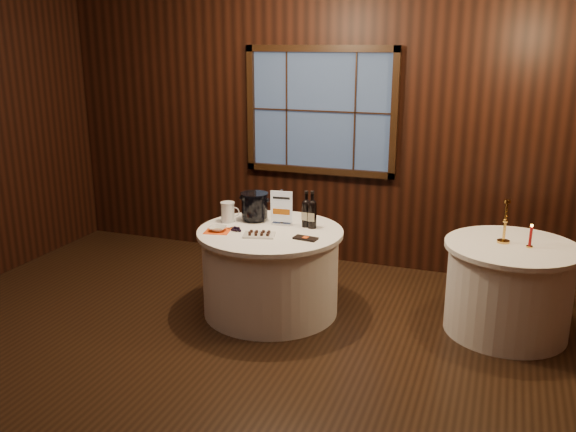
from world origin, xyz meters
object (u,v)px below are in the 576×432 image
at_px(cracker_bowl, 218,229).
at_px(red_candle, 530,238).
at_px(sign_stand, 282,213).
at_px(main_table, 271,271).
at_px(glass_pitcher, 228,212).
at_px(ice_bucket, 254,206).
at_px(chocolate_box, 306,238).
at_px(port_bottle_right, 312,212).
at_px(brass_candlestick, 505,227).
at_px(chocolate_plate, 259,234).
at_px(grape_bunch, 237,229).
at_px(side_table, 508,288).
at_px(port_bottle_left, 306,211).

bearing_deg(cracker_bowl, red_candle, 10.24).
bearing_deg(sign_stand, red_candle, -2.58).
relative_size(main_table, glass_pitcher, 6.87).
relative_size(ice_bucket, chocolate_box, 1.32).
bearing_deg(chocolate_box, sign_stand, 142.70).
relative_size(port_bottle_right, brass_candlestick, 0.92).
relative_size(port_bottle_right, chocolate_plate, 1.11).
relative_size(grape_bunch, brass_candlestick, 0.44).
bearing_deg(red_candle, grape_bunch, -170.59).
bearing_deg(brass_candlestick, side_table, -22.16).
bearing_deg(chocolate_plate, port_bottle_left, 53.44).
xyz_separation_m(port_bottle_left, chocolate_plate, (-0.29, -0.39, -0.13)).
relative_size(sign_stand, red_candle, 1.67).
height_order(ice_bucket, cracker_bowl, ice_bucket).
bearing_deg(ice_bucket, port_bottle_left, -2.18).
relative_size(port_bottle_right, chocolate_box, 1.69).
distance_m(side_table, port_bottle_right, 1.76).
xyz_separation_m(sign_stand, grape_bunch, (-0.30, -0.31, -0.09)).
distance_m(side_table, chocolate_box, 1.73).
bearing_deg(brass_candlestick, grape_bunch, -168.34).
bearing_deg(red_candle, port_bottle_right, -177.11).
height_order(port_bottle_left, cracker_bowl, port_bottle_left).
height_order(glass_pitcher, red_candle, red_candle).
relative_size(cracker_bowl, brass_candlestick, 0.41).
relative_size(sign_stand, grape_bunch, 2.01).
bearing_deg(glass_pitcher, red_candle, -13.03).
relative_size(side_table, sign_stand, 3.35).
bearing_deg(chocolate_box, port_bottle_left, 114.43).
distance_m(grape_bunch, cracker_bowl, 0.17).
distance_m(port_bottle_left, chocolate_box, 0.38).
distance_m(chocolate_box, red_candle, 1.80).
distance_m(cracker_bowl, red_candle, 2.58).
xyz_separation_m(grape_bunch, red_candle, (2.39, 0.40, 0.06)).
xyz_separation_m(glass_pitcher, red_candle, (2.57, 0.18, -0.02)).
bearing_deg(chocolate_plate, main_table, 82.27).
distance_m(port_bottle_left, ice_bucket, 0.51).
height_order(side_table, chocolate_box, chocolate_box).
height_order(port_bottle_left, port_bottle_right, port_bottle_right).
height_order(ice_bucket, grape_bunch, ice_bucket).
height_order(chocolate_plate, cracker_bowl, cracker_bowl).
xyz_separation_m(main_table, glass_pitcher, (-0.45, 0.10, 0.48)).
bearing_deg(chocolate_box, cracker_bowl, -169.77).
relative_size(sign_stand, port_bottle_left, 0.99).
bearing_deg(port_bottle_left, brass_candlestick, 11.49).
bearing_deg(sign_stand, chocolate_box, -49.26).
bearing_deg(ice_bucket, port_bottle_right, -3.73).
height_order(sign_stand, red_candle, sign_stand).
relative_size(port_bottle_left, port_bottle_right, 0.97).
distance_m(glass_pitcher, brass_candlestick, 2.39).
xyz_separation_m(port_bottle_right, glass_pitcher, (-0.77, -0.09, -0.05)).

